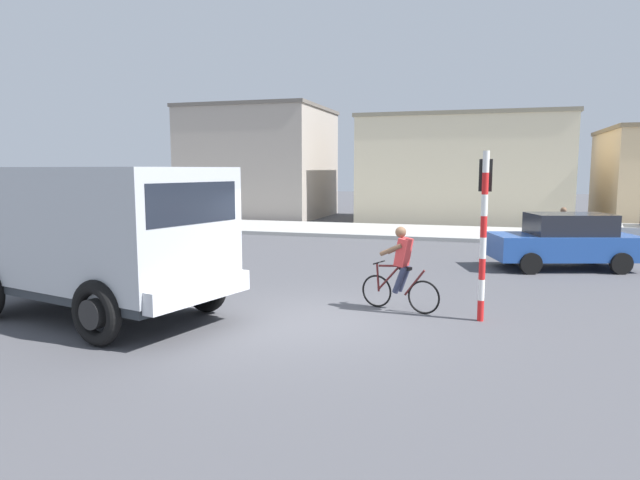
% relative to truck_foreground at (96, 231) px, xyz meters
% --- Properties ---
extents(ground_plane, '(120.00, 120.00, 0.00)m').
position_rel_truck_foreground_xyz_m(ground_plane, '(4.15, 1.01, -1.67)').
color(ground_plane, '#4C4C51').
extents(sidewalk_far, '(80.00, 5.00, 0.16)m').
position_rel_truck_foreground_xyz_m(sidewalk_far, '(4.15, 15.95, -1.59)').
color(sidewalk_far, '#ADADA8').
rests_on(sidewalk_far, ground).
extents(truck_foreground, '(5.85, 3.77, 2.90)m').
position_rel_truck_foreground_xyz_m(truck_foreground, '(0.00, 0.00, 0.00)').
color(truck_foreground, '#B2B7BC').
rests_on(truck_foreground, ground).
extents(cyclist, '(1.67, 0.65, 1.72)m').
position_rel_truck_foreground_xyz_m(cyclist, '(5.60, 2.09, -0.80)').
color(cyclist, black).
rests_on(cyclist, ground).
extents(traffic_light_pole, '(0.24, 0.43, 3.20)m').
position_rel_truck_foreground_xyz_m(traffic_light_pole, '(7.18, 1.83, 0.40)').
color(traffic_light_pole, red).
rests_on(traffic_light_pole, ground).
extents(car_red_near, '(4.32, 2.78, 1.60)m').
position_rel_truck_foreground_xyz_m(car_red_near, '(9.41, 8.24, -0.85)').
color(car_red_near, '#234C9E').
rests_on(car_red_near, ground).
extents(pedestrian_near_kerb, '(0.34, 0.22, 1.62)m').
position_rel_truck_foreground_xyz_m(pedestrian_near_kerb, '(9.65, 10.85, -0.82)').
color(pedestrian_near_kerb, '#2D334C').
rests_on(pedestrian_near_kerb, ground).
extents(building_corner_left, '(7.90, 7.48, 6.49)m').
position_rel_truck_foreground_xyz_m(building_corner_left, '(-6.00, 22.58, 1.58)').
color(building_corner_left, '#9E9389').
rests_on(building_corner_left, ground).
extents(building_mid_block, '(10.92, 6.23, 5.73)m').
position_rel_truck_foreground_xyz_m(building_mid_block, '(5.87, 22.62, 1.20)').
color(building_mid_block, beige).
rests_on(building_mid_block, ground).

